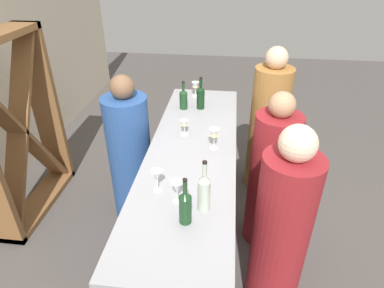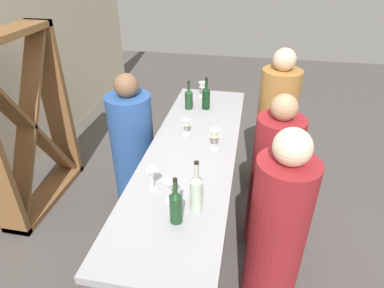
% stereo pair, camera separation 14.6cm
% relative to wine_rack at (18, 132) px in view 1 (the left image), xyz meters
% --- Properties ---
extents(ground_plane, '(12.00, 12.00, 0.00)m').
position_rel_wine_rack_xyz_m(ground_plane, '(-0.31, -1.65, -0.87)').
color(ground_plane, '#4C4744').
extents(bar_counter, '(2.45, 0.67, 0.99)m').
position_rel_wine_rack_xyz_m(bar_counter, '(-0.31, -1.65, -0.37)').
color(bar_counter, slate).
rests_on(bar_counter, ground).
extents(wine_rack, '(1.10, 0.28, 1.75)m').
position_rel_wine_rack_xyz_m(wine_rack, '(0.00, 0.00, 0.00)').
color(wine_rack, brown).
rests_on(wine_rack, ground).
extents(wine_bottle_leftmost_olive_green, '(0.07, 0.07, 0.30)m').
position_rel_wine_rack_xyz_m(wine_bottle_leftmost_olive_green, '(-1.08, -1.70, 0.23)').
color(wine_bottle_leftmost_olive_green, '#193D1E').
rests_on(wine_bottle_leftmost_olive_green, bar_counter).
extents(wine_bottle_second_left_clear_pale, '(0.07, 0.07, 0.34)m').
position_rel_wine_rack_xyz_m(wine_bottle_second_left_clear_pale, '(-0.96, -1.80, 0.25)').
color(wine_bottle_second_left_clear_pale, '#B7C6B2').
rests_on(wine_bottle_second_left_clear_pale, bar_counter).
extents(wine_bottle_center_olive_green, '(0.08, 0.08, 0.27)m').
position_rel_wine_rack_xyz_m(wine_bottle_center_olive_green, '(0.42, -1.48, 0.22)').
color(wine_bottle_center_olive_green, '#193D1E').
rests_on(wine_bottle_center_olive_green, bar_counter).
extents(wine_bottle_second_right_dark_green, '(0.08, 0.08, 0.31)m').
position_rel_wine_rack_xyz_m(wine_bottle_second_right_dark_green, '(0.45, -1.64, 0.24)').
color(wine_bottle_second_right_dark_green, black).
rests_on(wine_bottle_second_right_dark_green, bar_counter).
extents(wine_glass_near_left, '(0.08, 0.08, 0.17)m').
position_rel_wine_rack_xyz_m(wine_glass_near_left, '(-0.27, -1.81, 0.24)').
color(wine_glass_near_left, white).
rests_on(wine_glass_near_left, bar_counter).
extents(wine_glass_near_center, '(0.08, 0.08, 0.15)m').
position_rel_wine_rack_xyz_m(wine_glass_near_center, '(-0.92, -1.63, 0.23)').
color(wine_glass_near_center, white).
rests_on(wine_glass_near_center, bar_counter).
extents(wine_glass_near_right, '(0.07, 0.07, 0.13)m').
position_rel_wine_rack_xyz_m(wine_glass_near_right, '(-0.08, -1.56, 0.21)').
color(wine_glass_near_right, white).
rests_on(wine_glass_near_right, bar_counter).
extents(wine_glass_far_left, '(0.08, 0.08, 0.15)m').
position_rel_wine_rack_xyz_m(wine_glass_far_left, '(0.74, -1.56, 0.22)').
color(wine_glass_far_left, white).
rests_on(wine_glass_far_left, bar_counter).
extents(wine_glass_far_center, '(0.07, 0.07, 0.16)m').
position_rel_wine_rack_xyz_m(wine_glass_far_center, '(-0.83, -1.49, 0.24)').
color(wine_glass_far_center, white).
rests_on(wine_glass_far_center, bar_counter).
extents(person_left_guest, '(0.40, 0.40, 1.51)m').
position_rel_wine_rack_xyz_m(person_left_guest, '(-0.81, -2.31, -0.18)').
color(person_left_guest, maroon).
rests_on(person_left_guest, ground).
extents(person_center_guest, '(0.45, 0.45, 1.55)m').
position_rel_wine_rack_xyz_m(person_center_guest, '(0.67, -2.33, -0.16)').
color(person_center_guest, '#9E6B33').
rests_on(person_center_guest, ground).
extents(person_right_guest, '(0.48, 0.48, 1.43)m').
position_rel_wine_rack_xyz_m(person_right_guest, '(-0.15, -2.30, -0.22)').
color(person_right_guest, maroon).
rests_on(person_right_guest, ground).
extents(person_server_behind, '(0.44, 0.44, 1.46)m').
position_rel_wine_rack_xyz_m(person_server_behind, '(-0.01, -1.05, -0.21)').
color(person_server_behind, '#284C8C').
rests_on(person_server_behind, ground).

